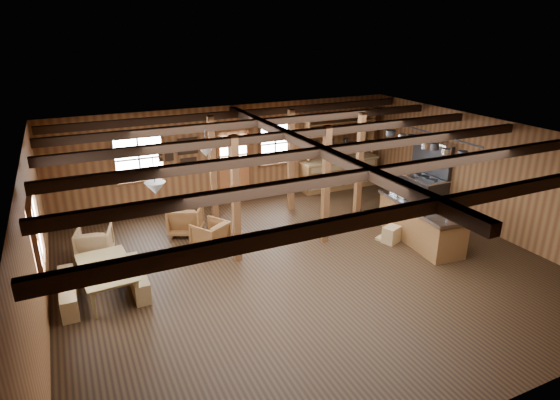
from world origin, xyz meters
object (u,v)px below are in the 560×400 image
object	(u,v)px
kitchen_island	(421,222)
armchair_a	(210,235)
commercial_range	(421,185)
dining_table	(110,280)
armchair_c	(95,243)
armchair_b	(186,219)

from	to	relation	value
kitchen_island	armchair_a	xyz separation A→B (m)	(-4.65, 1.75, -0.15)
commercial_range	dining_table	bearing A→B (deg)	-172.67
kitchen_island	armchair_c	world-z (taller)	kitchen_island
kitchen_island	commercial_range	world-z (taller)	commercial_range
kitchen_island	armchair_c	xyz separation A→B (m)	(-7.10, 2.42, -0.13)
armchair_a	commercial_range	bearing A→B (deg)	148.96
kitchen_island	dining_table	distance (m)	7.02
commercial_range	armchair_c	xyz separation A→B (m)	(-8.67, 0.63, -0.28)
kitchen_island	commercial_range	xyz separation A→B (m)	(1.57, 1.79, 0.15)
commercial_range	armchair_a	xyz separation A→B (m)	(-6.22, -0.04, -0.30)
armchair_b	armchair_a	bearing A→B (deg)	131.52
armchair_a	armchair_b	bearing A→B (deg)	-105.72
commercial_range	armchair_a	world-z (taller)	commercial_range
dining_table	armchair_b	world-z (taller)	armchair_b
armchair_b	armchair_c	world-z (taller)	armchair_b
armchair_b	armchair_c	xyz separation A→B (m)	(-2.16, -0.39, -0.03)
kitchen_island	dining_table	bearing A→B (deg)	-179.67
armchair_c	armchair_b	bearing A→B (deg)	-156.83
commercial_range	armchair_c	world-z (taller)	commercial_range
commercial_range	armchair_a	size ratio (longest dim) A/B	2.70
kitchen_island	commercial_range	distance (m)	2.39
dining_table	armchair_c	world-z (taller)	armchair_c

